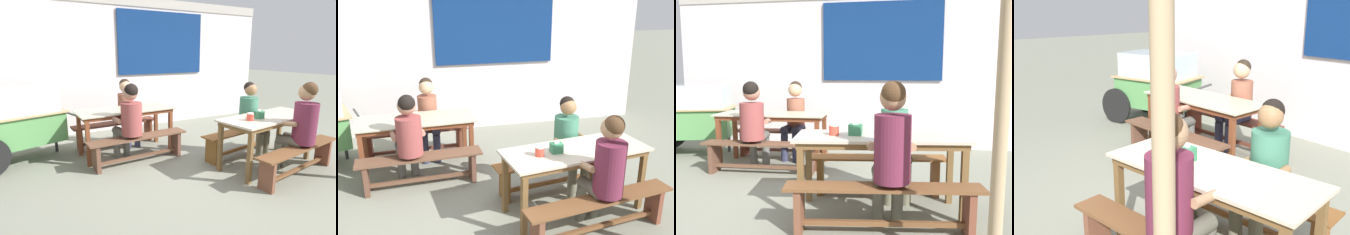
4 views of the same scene
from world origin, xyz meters
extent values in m
plane|color=gray|center=(0.00, 0.00, 0.00)|extent=(40.00, 40.00, 0.00)
cube|color=silver|center=(0.00, 2.88, 1.35)|extent=(6.85, 0.12, 2.70)
cube|color=#B6B598|center=(-0.90, 1.24, 0.77)|extent=(1.65, 0.74, 0.02)
cube|color=brown|center=(-0.90, 1.24, 0.73)|extent=(1.56, 0.68, 0.06)
cube|color=brown|center=(-0.19, 1.55, 0.35)|extent=(0.06, 0.06, 0.70)
cube|color=brown|center=(-0.16, 1.01, 0.35)|extent=(0.06, 0.06, 0.70)
cube|color=brown|center=(-1.64, 1.48, 0.35)|extent=(0.06, 0.06, 0.70)
cube|color=brown|center=(-1.61, 0.94, 0.35)|extent=(0.06, 0.06, 0.70)
cube|color=beige|center=(0.83, -0.28, 0.76)|extent=(1.73, 0.86, 0.03)
cube|color=brown|center=(0.83, -0.28, 0.72)|extent=(1.65, 0.79, 0.06)
cube|color=brown|center=(0.05, -0.13, 0.35)|extent=(0.07, 0.07, 0.69)
cube|color=brown|center=(0.12, -0.64, 0.35)|extent=(0.07, 0.07, 0.69)
cube|color=brown|center=(-0.93, 1.76, 0.42)|extent=(1.61, 0.38, 0.03)
cube|color=brown|center=(-0.25, 1.79, 0.20)|extent=(0.07, 0.26, 0.41)
cube|color=brown|center=(-1.60, 1.73, 0.20)|extent=(0.07, 0.26, 0.41)
cube|color=brown|center=(-0.93, 1.76, 0.10)|extent=(1.32, 0.11, 0.04)
cube|color=brown|center=(-0.88, 0.73, 0.42)|extent=(1.62, 0.36, 0.03)
cube|color=brown|center=(-0.19, 0.76, 0.20)|extent=(0.07, 0.24, 0.41)
cube|color=brown|center=(-1.56, 0.70, 0.20)|extent=(0.07, 0.24, 0.41)
cube|color=brown|center=(-0.88, 0.73, 0.10)|extent=(1.33, 0.11, 0.04)
cube|color=brown|center=(0.76, 0.23, 0.43)|extent=(1.57, 0.49, 0.02)
cube|color=brown|center=(0.11, 0.14, 0.21)|extent=(0.09, 0.25, 0.42)
cube|color=brown|center=(0.76, 0.23, 0.10)|extent=(1.26, 0.22, 0.04)
cube|color=brown|center=(0.18, -0.89, 0.20)|extent=(0.09, 0.22, 0.41)
cube|color=#559451|center=(-2.51, 1.72, 0.53)|extent=(1.39, 1.09, 0.47)
cube|color=silver|center=(-2.51, 1.72, 0.96)|extent=(1.25, 0.98, 0.40)
cube|color=tan|center=(-2.51, 1.72, 0.77)|extent=(1.49, 1.19, 0.02)
cylinder|color=black|center=(-3.17, 1.95, 0.29)|extent=(0.57, 0.22, 0.58)
cylinder|color=black|center=(-2.93, 1.17, 0.29)|extent=(0.57, 0.22, 0.58)
cylinder|color=#333333|center=(-1.98, 1.89, 0.15)|extent=(0.05, 0.05, 0.29)
cylinder|color=#3F3F3F|center=(-1.75, 1.96, 0.67)|extent=(0.26, 0.74, 0.04)
cylinder|color=#5F5F51|center=(1.03, -0.62, 0.49)|extent=(0.18, 0.36, 0.13)
cylinder|color=#5F5F51|center=(0.85, -0.65, 0.49)|extent=(0.18, 0.36, 0.13)
cylinder|color=maroon|center=(0.97, -0.78, 0.76)|extent=(0.31, 0.31, 0.57)
sphere|color=#AA805B|center=(0.96, -0.76, 1.19)|extent=(0.22, 0.22, 0.22)
sphere|color=#4C331E|center=(0.97, -0.79, 1.23)|extent=(0.20, 0.20, 0.20)
cylinder|color=#AA805B|center=(1.11, -0.58, 0.75)|extent=(0.12, 0.31, 0.10)
cylinder|color=#AA805B|center=(0.77, -0.63, 0.75)|extent=(0.12, 0.31, 0.10)
cylinder|color=#61625C|center=(-0.96, 1.09, 0.22)|extent=(0.11, 0.11, 0.44)
cylinder|color=#61625C|center=(-1.14, 1.06, 0.22)|extent=(0.11, 0.11, 0.44)
cylinder|color=#61625C|center=(-0.93, 0.91, 0.49)|extent=(0.19, 0.41, 0.13)
cylinder|color=#61625C|center=(-1.11, 0.88, 0.49)|extent=(0.19, 0.41, 0.13)
cylinder|color=#944341|center=(-0.99, 0.72, 0.73)|extent=(0.32, 0.32, 0.50)
sphere|color=tan|center=(-0.99, 0.74, 1.12)|extent=(0.23, 0.23, 0.23)
sphere|color=black|center=(-0.99, 0.71, 1.16)|extent=(0.21, 0.21, 0.21)
cylinder|color=tan|center=(-0.84, 0.93, 0.71)|extent=(0.12, 0.31, 0.08)
cylinder|color=tan|center=(-1.20, 0.87, 0.71)|extent=(0.12, 0.31, 0.09)
cylinder|color=#353752|center=(-0.80, 1.44, 0.22)|extent=(0.11, 0.11, 0.44)
cylinder|color=#353752|center=(-0.62, 1.45, 0.22)|extent=(0.11, 0.11, 0.44)
cylinder|color=#353752|center=(-0.80, 1.61, 0.49)|extent=(0.13, 0.36, 0.13)
cylinder|color=#353752|center=(-0.62, 1.61, 0.49)|extent=(0.13, 0.36, 0.13)
cylinder|color=#955640|center=(-0.71, 1.77, 0.72)|extent=(0.29, 0.29, 0.48)
sphere|color=tan|center=(-0.71, 1.75, 1.10)|extent=(0.22, 0.22, 0.22)
sphere|color=#2D2319|center=(-0.71, 1.78, 1.14)|extent=(0.20, 0.20, 0.20)
cylinder|color=tan|center=(-0.87, 1.59, 0.70)|extent=(0.07, 0.31, 0.11)
cylinder|color=tan|center=(-0.55, 1.59, 0.70)|extent=(0.07, 0.30, 0.07)
cylinder|color=#686650|center=(0.90, -0.08, 0.22)|extent=(0.11, 0.11, 0.44)
cylinder|color=#686650|center=(0.88, 0.08, 0.49)|extent=(0.19, 0.38, 0.13)
cylinder|color=#686650|center=(1.05, 0.11, 0.49)|extent=(0.19, 0.38, 0.13)
cylinder|color=#3D7C60|center=(0.94, 0.26, 0.73)|extent=(0.30, 0.30, 0.50)
sphere|color=#946B45|center=(0.94, 0.24, 1.11)|extent=(0.20, 0.20, 0.20)
sphere|color=black|center=(0.94, 0.27, 1.15)|extent=(0.19, 0.19, 0.19)
cylinder|color=#946B45|center=(0.80, 0.05, 0.71)|extent=(0.12, 0.31, 0.10)
cylinder|color=#946B45|center=(1.14, 0.11, 0.71)|extent=(0.12, 0.31, 0.08)
cube|color=#337C53|center=(0.58, -0.31, 0.83)|extent=(0.13, 0.11, 0.11)
cube|color=white|center=(0.58, -0.31, 0.90)|extent=(0.05, 0.03, 0.02)
cylinder|color=#E24635|center=(0.37, -0.35, 0.82)|extent=(0.10, 0.10, 0.09)
cylinder|color=white|center=(0.37, -0.35, 0.88)|extent=(0.09, 0.09, 0.02)
camera|label=1|loc=(-2.39, -3.06, 1.69)|focal=28.92mm
camera|label=2|loc=(-0.86, -3.75, 2.42)|focal=39.18mm
camera|label=3|loc=(1.09, -3.70, 1.41)|focal=37.80mm
camera|label=4|loc=(2.82, -2.24, 1.95)|focal=43.72mm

